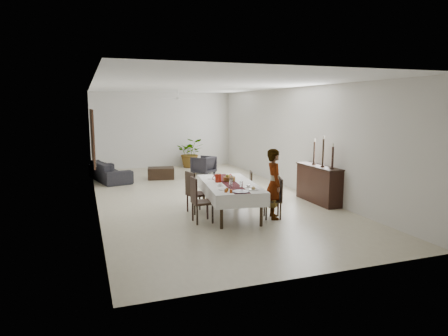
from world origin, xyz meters
TOP-DOWN VIEW (x-y plane):
  - floor at (0.00, 0.00)m, footprint 6.00×12.00m
  - ceiling at (0.00, 0.00)m, footprint 6.00×12.00m
  - wall_back at (0.00, 6.00)m, footprint 6.00×0.02m
  - wall_front at (0.00, -6.00)m, footprint 6.00×0.02m
  - wall_left at (-3.00, 0.00)m, footprint 0.02×12.00m
  - wall_right at (3.00, 0.00)m, footprint 0.02×12.00m
  - dining_table_top at (0.06, -2.14)m, footprint 1.31×2.55m
  - table_leg_fl at (-0.53, -3.24)m, footprint 0.08×0.08m
  - table_leg_fr at (0.36, -3.35)m, footprint 0.08×0.08m
  - table_leg_bl at (-0.24, -0.93)m, footprint 0.08×0.08m
  - table_leg_br at (0.64, -1.05)m, footprint 0.08×0.08m
  - tablecloth_top at (0.06, -2.14)m, footprint 1.52×2.75m
  - tablecloth_drape_left at (-0.54, -2.07)m, footprint 0.34×2.61m
  - tablecloth_drape_right at (0.65, -2.21)m, footprint 0.34×2.61m
  - tablecloth_drape_near at (-0.11, -3.44)m, footprint 1.19×0.16m
  - tablecloth_drape_far at (0.22, -0.84)m, footprint 1.19×0.16m
  - table_runner at (0.06, -2.14)m, footprint 0.67×2.57m
  - red_pitcher at (-0.18, -1.96)m, footprint 0.17×0.17m
  - pitcher_handle at (-0.26, -1.95)m, footprint 0.12×0.04m
  - wine_glass_near at (0.09, -2.81)m, footprint 0.07×0.07m
  - wine_glass_mid at (-0.12, -2.68)m, footprint 0.07×0.07m
  - wine_glass_far at (0.11, -2.10)m, footprint 0.07×0.07m
  - teacup_right at (0.28, -2.78)m, footprint 0.09×0.09m
  - saucer_right at (0.28, -2.78)m, footprint 0.15×0.15m
  - teacup_left at (-0.29, -2.46)m, footprint 0.09×0.09m
  - saucer_left at (-0.29, -2.46)m, footprint 0.15×0.15m
  - plate_near_right at (0.27, -3.09)m, footprint 0.24×0.24m
  - bread_near_right at (0.27, -3.09)m, footprint 0.09×0.09m
  - plate_near_left at (-0.34, -2.86)m, footprint 0.24×0.24m
  - plate_far_left at (-0.20, -1.55)m, footprint 0.24×0.24m
  - serving_tray at (-0.08, -3.20)m, footprint 0.37×0.37m
  - jam_jar_a at (-0.30, -3.20)m, footprint 0.07×0.07m
  - jam_jar_b at (-0.40, -3.13)m, footprint 0.07×0.07m
  - jam_jar_c at (-0.33, -3.04)m, footprint 0.07×0.07m
  - fruit_basket at (0.14, -1.89)m, footprint 0.31×0.31m
  - fruit_red at (0.17, -1.88)m, footprint 0.09×0.09m
  - fruit_green at (0.10, -1.86)m, footprint 0.08×0.08m
  - fruit_yellow at (0.13, -1.95)m, footprint 0.09×0.09m
  - chair_right_near_seat at (0.88, -2.84)m, footprint 0.51×0.51m
  - chair_right_near_leg_fl at (0.99, -3.05)m, footprint 0.05×0.05m
  - chair_right_near_leg_fr at (1.09, -2.73)m, footprint 0.05×0.05m
  - chair_right_near_leg_bl at (0.67, -2.95)m, footprint 0.05×0.05m
  - chair_right_near_leg_br at (0.77, -2.63)m, footprint 0.05×0.05m
  - chair_right_near_back at (1.05, -2.90)m, footprint 0.16×0.40m
  - chair_right_far_seat at (0.72, -1.47)m, footprint 0.49×0.49m
  - chair_right_far_leg_fl at (0.82, -1.67)m, footprint 0.05×0.05m
  - chair_right_far_leg_fr at (0.92, -1.37)m, footprint 0.05×0.05m
  - chair_right_far_leg_bl at (0.52, -1.58)m, footprint 0.05×0.05m
  - chair_right_far_leg_br at (0.61, -1.27)m, footprint 0.05×0.05m
  - chair_right_far_back at (0.89, -1.52)m, footprint 0.15×0.38m
  - chair_left_near_seat at (-0.77, -2.61)m, footprint 0.45×0.45m
  - chair_left_near_leg_fl at (-0.96, -2.43)m, footprint 0.05×0.05m
  - chair_left_near_leg_fr at (-0.95, -2.79)m, footprint 0.05×0.05m
  - chair_left_near_leg_bl at (-0.60, -2.42)m, footprint 0.05×0.05m
  - chair_left_near_leg_br at (-0.59, -2.79)m, footprint 0.05×0.05m
  - chair_left_near_back at (-0.98, -2.61)m, footprint 0.05×0.44m
  - chair_left_far_seat at (-0.65, -1.73)m, footprint 0.53×0.53m
  - chair_left_far_leg_fl at (-0.87, -1.61)m, footprint 0.05×0.05m
  - chair_left_far_leg_fr at (-0.78, -1.95)m, footprint 0.05×0.05m
  - chair_left_far_leg_bl at (-0.53, -1.52)m, footprint 0.05×0.05m
  - chair_left_far_leg_br at (-0.43, -1.86)m, footprint 0.05×0.05m
  - chair_left_far_back at (-0.85, -1.79)m, footprint 0.15×0.43m
  - woman at (0.91, -2.85)m, footprint 0.54×0.68m
  - sideboard_body at (2.78, -1.83)m, footprint 0.44×1.64m
  - sideboard_top at (2.78, -1.83)m, footprint 0.48×1.70m
  - candlestick_near_base at (2.78, -2.43)m, footprint 0.11×0.11m
  - candlestick_near_shaft at (2.78, -2.43)m, footprint 0.05×0.05m
  - candlestick_near_candle at (2.78, -2.43)m, footprint 0.04×0.04m
  - candlestick_mid_base at (2.78, -1.99)m, footprint 0.11×0.11m
  - candlestick_mid_shaft at (2.78, -1.99)m, footprint 0.05×0.05m
  - candlestick_mid_candle at (2.78, -1.99)m, footprint 0.04×0.04m
  - candlestick_far_base at (2.78, -1.56)m, footprint 0.11×0.11m
  - candlestick_far_shaft at (2.78, -1.56)m, footprint 0.05×0.05m
  - candlestick_far_candle at (2.78, -1.56)m, footprint 0.04×0.04m
  - sofa at (-2.42, 3.43)m, footprint 1.42×2.47m
  - armchair at (1.11, 3.63)m, footprint 1.07×1.07m
  - coffee_table at (-0.65, 3.16)m, footprint 1.03×0.78m
  - potted_plant at (1.09, 5.49)m, footprint 1.39×1.29m
  - mirror_frame_near at (-2.96, 2.20)m, footprint 0.06×1.05m
  - mirror_glass_near at (-2.92, 2.20)m, footprint 0.01×0.90m
  - mirror_frame_far at (-2.96, 4.30)m, footprint 0.06×1.05m
  - mirror_glass_far at (-2.92, 4.30)m, footprint 0.01×0.90m
  - fan_rod at (0.00, 3.00)m, footprint 0.04×0.04m
  - fan_hub at (0.00, 3.00)m, footprint 0.16×0.16m
  - fan_blade_n at (0.00, 3.35)m, footprint 0.10×0.55m
  - fan_blade_s at (0.00, 2.65)m, footprint 0.10×0.55m
  - fan_blade_e at (0.35, 3.00)m, footprint 0.55×0.10m
  - fan_blade_w at (-0.35, 3.00)m, footprint 0.55×0.10m

SIDE VIEW (x-z plane):
  - floor at x=0.00m, z-range 0.00..0.00m
  - chair_right_far_leg_fl at x=0.82m, z-range 0.00..0.39m
  - chair_right_far_leg_fr at x=0.92m, z-range 0.00..0.39m
  - chair_right_far_leg_bl at x=0.52m, z-range 0.00..0.39m
  - chair_right_far_leg_br at x=0.61m, z-range 0.00..0.39m
  - chair_right_near_leg_fl at x=0.99m, z-range 0.00..0.40m
  - chair_right_near_leg_fr at x=1.09m, z-range 0.00..0.40m
  - chair_right_near_leg_bl at x=0.67m, z-range 0.00..0.40m
  - chair_right_near_leg_br at x=0.77m, z-range 0.00..0.40m
  - coffee_table at x=-0.65m, z-range 0.00..0.42m
  - chair_left_far_leg_fl at x=-0.87m, z-range 0.00..0.43m
  - chair_left_far_leg_fr at x=-0.78m, z-range 0.00..0.43m
  - chair_left_far_leg_bl at x=-0.53m, z-range 0.00..0.43m
  - chair_left_far_leg_br at x=-0.43m, z-range 0.00..0.43m
  - chair_left_near_leg_fl at x=-0.96m, z-range 0.00..0.44m
  - chair_left_near_leg_fr at x=-0.95m, z-range 0.00..0.44m
  - chair_left_near_leg_bl at x=-0.60m, z-range 0.00..0.44m
  - chair_left_near_leg_br at x=-0.59m, z-range 0.00..0.44m
  - sofa at x=-2.42m, z-range 0.00..0.68m
  - armchair at x=1.11m, z-range 0.00..0.70m
  - table_leg_fl at x=-0.53m, z-range 0.00..0.71m
  - table_leg_fr at x=0.36m, z-range 0.00..0.71m
  - table_leg_bl at x=-0.24m, z-range 0.00..0.71m
  - table_leg_br at x=0.64m, z-range 0.00..0.71m
  - chair_right_far_seat at x=0.72m, z-range 0.39..0.43m
  - chair_right_near_seat at x=0.88m, z-range 0.40..0.45m
  - chair_left_far_seat at x=-0.65m, z-range 0.43..0.48m
  - chair_left_near_seat at x=-0.77m, z-range 0.44..0.49m
  - sideboard_body at x=2.78m, z-range 0.00..0.98m
  - tablecloth_drape_left at x=-0.54m, z-range 0.47..0.77m
  - tablecloth_drape_right at x=0.65m, z-range 0.47..0.77m
  - tablecloth_drape_near at x=-0.11m, z-range 0.47..0.77m
  - tablecloth_drape_far at x=0.22m, z-range 0.47..0.77m
  - potted_plant at x=1.09m, z-range 0.00..1.27m
  - chair_right_far_back at x=0.89m, z-range 0.43..0.92m
  - chair_right_near_back at x=1.05m, z-range 0.44..0.96m
  - dining_table_top at x=0.06m, z-range 0.71..0.76m
  - chair_left_far_back at x=-0.85m, z-range 0.48..1.03m
  - chair_left_near_back at x=-0.98m, z-range 0.48..1.05m
  - tablecloth_top at x=0.06m, z-range 0.76..0.77m
  - table_runner at x=0.06m, z-range 0.77..0.78m
  - saucer_right at x=0.28m, z-range 0.77..0.79m
  - saucer_left at x=-0.29m, z-range 0.77..0.79m
  - plate_near_right at x=0.27m, z-range 0.77..0.79m
  - plate_near_left at x=-0.34m, z-range 0.77..0.79m
  - plate_far_left at x=-0.20m, z-range 0.77..0.79m
  - serving_tray at x=-0.08m, z-range 0.77..0.79m
  - teacup_right at x=0.28m, z-range 0.77..0.84m
  - teacup_left at x=-0.29m, z-range 0.77..0.84m
  - bread_near_right at x=0.27m, z-range 0.76..0.86m
  - jam_jar_a at x=-0.30m, z-range 0.77..0.85m
  - jam_jar_b at x=-0.40m, z-range 0.77..0.85m
  - jam_jar_c at x=-0.33m, z-range 0.77..0.85m
  - fruit_basket at x=0.14m, z-range 0.77..0.88m
  - woman at x=0.91m, z-range 0.00..1.65m
  - wine_glass_near at x=0.09m, z-range 0.77..0.95m
  - wine_glass_mid at x=-0.12m, z-range 0.77..0.95m
  - wine_glass_far at x=0.11m, z-range 0.77..0.95m
  - red_pitcher at x=-0.18m, z-range 0.77..0.98m
  - pitcher_handle at x=-0.26m, z-range 0.81..0.94m
  - fruit_red at x=0.17m, z-range 0.86..0.95m
  - fruit_green at x=0.10m, z-range 0.86..0.94m
  - fruit_yellow at x=0.13m, z-range 0.86..0.94m
  - sideboard_top at x=2.78m, z-range 0.98..1.02m
  - candlestick_near_base at x=2.78m, z-range 1.02..1.05m
  - candlestick_mid_base at x=2.78m, z-range 1.02..1.05m
  - candlestick_far_base at x=2.78m, z-range 1.02..1.05m
  - candlestick_near_shaft at x=2.78m, z-range 1.05..1.60m
  - candlestick_far_shaft at x=2.78m, z-range 1.05..1.65m
  - candlestick_mid_shaft at x=2.78m, z-range 1.05..1.76m
  - wall_back at x=0.00m, z-range 0.00..3.20m
  - wall_front at x=0.00m, z-range 0.00..3.20m
  - wall_left at x=-3.00m, z-range 0.00..3.20m
  - wall_right at x=3.00m, z-range 0.00..3.20m
  - mirror_frame_near at x=-2.96m, z-range 0.67..2.53m
  - mirror_glass_near at x=-2.92m, z-range 0.75..2.45m
  - mirror_frame_far at x=-2.96m, z-range 0.67..2.53m
  - mirror_glass_far at x=-2.92m, z-range 0.75..2.45m
  - candlestick_near_candle at x=2.78m, z-range 1.60..1.68m
  - candlestick_far_candle at x=2.78m, z-range 1.65..1.74m
  - candlestick_mid_candle at x=2.78m, z-range 1.76..1.85m
  - fan_hub at x=0.00m, z-range 2.86..2.94m
  - fan_blade_n at x=0.00m, z-range 2.89..2.91m
  - fan_blade_s at x=0.00m, z-range 2.89..2.91m
  - fan_blade_e at x=0.35m, z-range 2.89..2.91m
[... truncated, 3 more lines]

